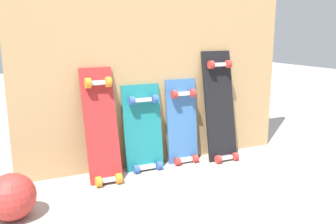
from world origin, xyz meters
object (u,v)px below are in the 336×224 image
Objects in this scene: skateboard_red at (102,131)px; skateboard_blue at (182,127)px; skateboard_black at (220,111)px; skateboard_teal at (143,133)px; rubber_ball at (12,197)px.

skateboard_red reaches higher than skateboard_blue.
skateboard_blue is 0.78× the size of skateboard_black.
skateboard_red is 0.54m from skateboard_blue.
skateboard_red is at bearing -168.17° from skateboard_teal.
skateboard_black is at bearing 13.47° from rubber_ball.
skateboard_red is 1.19× the size of skateboard_teal.
skateboard_blue is (0.27, 0.01, 0.01)m from skateboard_teal.
skateboard_black is (0.79, 0.02, 0.04)m from skateboard_red.
skateboard_black is (0.52, -0.03, 0.09)m from skateboard_teal.
rubber_ball is at bearing -149.94° from skateboard_red.
skateboard_teal is 0.76× the size of skateboard_black.
skateboard_red is 0.58m from rubber_ball.
skateboard_red is at bearing 30.06° from rubber_ball.
skateboard_teal is at bearing 24.11° from rubber_ball.
skateboard_teal reaches higher than rubber_ball.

